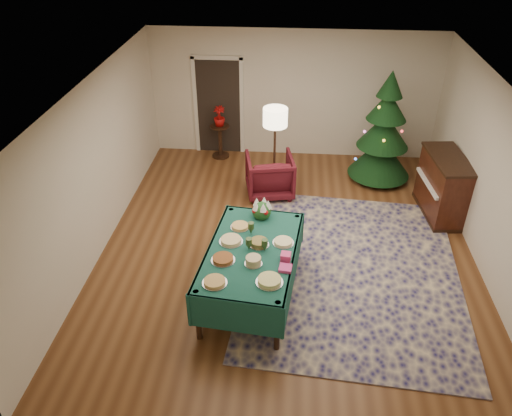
# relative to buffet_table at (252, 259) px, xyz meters

# --- Properties ---
(room_shell) EXTENTS (7.00, 7.00, 7.00)m
(room_shell) POSITION_rel_buffet_table_xyz_m (0.47, 1.17, 0.69)
(room_shell) COLOR #593319
(room_shell) RESTS_ON ground
(doorway) EXTENTS (1.08, 0.04, 2.16)m
(doorway) POSITION_rel_buffet_table_xyz_m (-1.13, 4.65, 0.44)
(doorway) COLOR black
(doorway) RESTS_ON ground
(rug) EXTENTS (3.52, 4.44, 0.02)m
(rug) POSITION_rel_buffet_table_xyz_m (1.51, 0.65, -0.65)
(rug) COLOR #16144C
(rug) RESTS_ON ground
(buffet_table) EXTENTS (1.45, 2.23, 0.82)m
(buffet_table) POSITION_rel_buffet_table_xyz_m (0.00, 0.00, 0.00)
(buffet_table) COLOR black
(buffet_table) RESTS_ON ground
(platter_0) EXTENTS (0.32, 0.32, 0.05)m
(platter_0) POSITION_rel_buffet_table_xyz_m (-0.40, -0.72, 0.19)
(platter_0) COLOR silver
(platter_0) RESTS_ON buffet_table
(platter_1) EXTENTS (0.35, 0.35, 0.07)m
(platter_1) POSITION_rel_buffet_table_xyz_m (0.28, -0.65, 0.19)
(platter_1) COLOR silver
(platter_1) RESTS_ON buffet_table
(platter_2) EXTENTS (0.33, 0.33, 0.06)m
(platter_2) POSITION_rel_buffet_table_xyz_m (-0.36, -0.26, 0.19)
(platter_2) COLOR silver
(platter_2) RESTS_ON buffet_table
(platter_3) EXTENTS (0.24, 0.24, 0.11)m
(platter_3) POSITION_rel_buffet_table_xyz_m (0.05, -0.30, 0.22)
(platter_3) COLOR silver
(platter_3) RESTS_ON buffet_table
(platter_4) EXTENTS (0.34, 0.34, 0.06)m
(platter_4) POSITION_rel_buffet_table_xyz_m (-0.30, 0.16, 0.19)
(platter_4) COLOR silver
(platter_4) RESTS_ON buffet_table
(platter_5) EXTENTS (0.28, 0.28, 0.08)m
(platter_5) POSITION_rel_buffet_table_xyz_m (0.09, 0.12, 0.20)
(platter_5) COLOR silver
(platter_5) RESTS_ON buffet_table
(platter_6) EXTENTS (0.30, 0.30, 0.05)m
(platter_6) POSITION_rel_buffet_table_xyz_m (0.43, 0.19, 0.18)
(platter_6) COLOR silver
(platter_6) RESTS_ON buffet_table
(platter_7) EXTENTS (0.29, 0.29, 0.05)m
(platter_7) POSITION_rel_buffet_table_xyz_m (-0.21, 0.52, 0.18)
(platter_7) COLOR silver
(platter_7) RESTS_ON buffet_table
(goblet_0) EXTENTS (0.09, 0.09, 0.19)m
(goblet_0) POSITION_rel_buffet_table_xyz_m (-0.04, 0.38, 0.26)
(goblet_0) COLOR #2D471E
(goblet_0) RESTS_ON buffet_table
(goblet_1) EXTENTS (0.09, 0.09, 0.19)m
(goblet_1) POSITION_rel_buffet_table_xyz_m (0.18, -0.01, 0.26)
(goblet_1) COLOR #2D471E
(goblet_1) RESTS_ON buffet_table
(goblet_2) EXTENTS (0.09, 0.09, 0.19)m
(goblet_2) POSITION_rel_buffet_table_xyz_m (-0.04, -0.00, 0.26)
(goblet_2) COLOR #2D471E
(goblet_2) RESTS_ON buffet_table
(napkin_stack) EXTENTS (0.18, 0.18, 0.04)m
(napkin_stack) POSITION_rel_buffet_table_xyz_m (0.48, -0.38, 0.18)
(napkin_stack) COLOR #DE3D8E
(napkin_stack) RESTS_ON buffet_table
(gift_box) EXTENTS (0.14, 0.14, 0.11)m
(gift_box) POSITION_rel_buffet_table_xyz_m (0.47, -0.18, 0.22)
(gift_box) COLOR #ED4286
(gift_box) RESTS_ON buffet_table
(centerpiece) EXTENTS (0.29, 0.30, 0.34)m
(centerpiece) POSITION_rel_buffet_table_xyz_m (0.08, 0.81, 0.31)
(centerpiece) COLOR #1E4C1E
(centerpiece) RESTS_ON buffet_table
(armchair) EXTENTS (0.99, 0.95, 0.88)m
(armchair) POSITION_rel_buffet_table_xyz_m (0.09, 2.87, -0.21)
(armchair) COLOR #51111A
(armchair) RESTS_ON ground
(floor_lamp) EXTENTS (0.44, 0.44, 1.79)m
(floor_lamp) POSITION_rel_buffet_table_xyz_m (0.17, 2.76, 0.87)
(floor_lamp) COLOR #A57F3F
(floor_lamp) RESTS_ON ground
(side_table) EXTENTS (0.41, 0.41, 0.73)m
(side_table) POSITION_rel_buffet_table_xyz_m (-1.08, 4.37, -0.30)
(side_table) COLOR black
(side_table) RESTS_ON ground
(potted_plant) EXTENTS (0.24, 0.43, 0.24)m
(potted_plant) POSITION_rel_buffet_table_xyz_m (-1.08, 4.37, 0.19)
(potted_plant) COLOR #A20C0B
(potted_plant) RESTS_ON side_table
(christmas_tree) EXTENTS (1.38, 1.38, 2.23)m
(christmas_tree) POSITION_rel_buffet_table_xyz_m (2.25, 3.67, 0.35)
(christmas_tree) COLOR black
(christmas_tree) RESTS_ON ground
(piano) EXTENTS (0.73, 1.36, 1.13)m
(piano) POSITION_rel_buffet_table_xyz_m (3.18, 2.43, -0.10)
(piano) COLOR black
(piano) RESTS_ON ground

